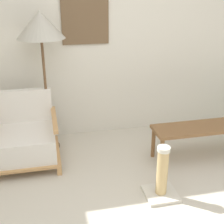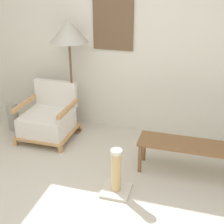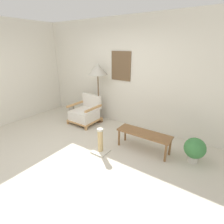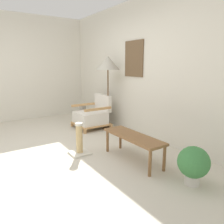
# 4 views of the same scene
# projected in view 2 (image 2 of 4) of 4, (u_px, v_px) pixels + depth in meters

# --- Properties ---
(ground_plane) EXTENTS (14.00, 14.00, 0.00)m
(ground_plane) POSITION_uv_depth(u_px,v_px,m) (60.00, 221.00, 2.97)
(ground_plane) COLOR beige
(wall_back) EXTENTS (8.00, 0.09, 2.70)m
(wall_back) POSITION_uv_depth(u_px,v_px,m) (119.00, 38.00, 4.26)
(wall_back) COLOR silver
(wall_back) RESTS_ON ground_plane
(armchair) EXTENTS (0.72, 0.71, 0.76)m
(armchair) POSITION_uv_depth(u_px,v_px,m) (48.00, 119.00, 4.40)
(armchair) COLOR tan
(armchair) RESTS_ON ground_plane
(floor_lamp) EXTENTS (0.52, 0.52, 1.62)m
(floor_lamp) POSITION_uv_depth(u_px,v_px,m) (69.00, 34.00, 4.09)
(floor_lamp) COLOR brown
(floor_lamp) RESTS_ON ground_plane
(coffee_table) EXTENTS (1.09, 0.34, 0.40)m
(coffee_table) POSITION_uv_depth(u_px,v_px,m) (186.00, 147.00, 3.56)
(coffee_table) COLOR brown
(coffee_table) RESTS_ON ground_plane
(vase) EXTENTS (0.17, 0.17, 0.42)m
(vase) POSITION_uv_depth(u_px,v_px,m) (13.00, 116.00, 4.64)
(vase) COLOR #9E998E
(vase) RESTS_ON ground_plane
(scratching_post) EXTENTS (0.31, 0.31, 0.52)m
(scratching_post) POSITION_uv_depth(u_px,v_px,m) (116.00, 177.00, 3.30)
(scratching_post) COLOR beige
(scratching_post) RESTS_ON ground_plane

